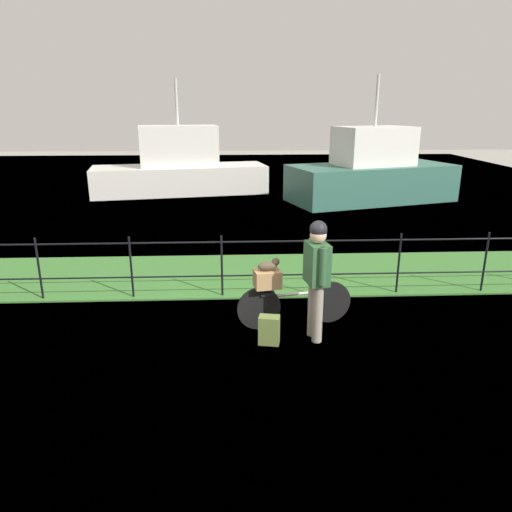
% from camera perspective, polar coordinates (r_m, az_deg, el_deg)
% --- Properties ---
extents(ground_plane, '(60.00, 60.00, 0.00)m').
position_cam_1_polar(ground_plane, '(6.24, -4.44, -12.32)').
color(ground_plane, gray).
extents(grass_strip, '(27.00, 2.40, 0.03)m').
position_cam_1_polar(grass_strip, '(9.14, -3.90, -2.23)').
color(grass_strip, '#38702D').
rests_on(grass_strip, ground).
extents(harbor_water, '(30.00, 30.00, 0.00)m').
position_cam_1_polar(harbor_water, '(17.63, -3.37, 7.39)').
color(harbor_water, '#426684').
rests_on(harbor_water, ground).
extents(iron_fence, '(18.04, 0.04, 1.07)m').
position_cam_1_polar(iron_fence, '(7.93, -4.13, -0.74)').
color(iron_fence, black).
rests_on(iron_fence, ground).
extents(bicycle_main, '(1.70, 0.35, 0.64)m').
position_cam_1_polar(bicycle_main, '(6.99, 4.54, -5.76)').
color(bicycle_main, black).
rests_on(bicycle_main, ground).
extents(wooden_crate, '(0.41, 0.34, 0.25)m').
position_cam_1_polar(wooden_crate, '(6.74, 1.37, -2.76)').
color(wooden_crate, '#A87F51').
rests_on(wooden_crate, bicycle_main).
extents(terrier_dog, '(0.32, 0.19, 0.18)m').
position_cam_1_polar(terrier_dog, '(6.67, 1.59, -1.12)').
color(terrier_dog, '#4C3D2D').
rests_on(terrier_dog, wooden_crate).
extents(cyclist_person, '(0.32, 0.53, 1.68)m').
position_cam_1_polar(cyclist_person, '(6.41, 7.30, -1.71)').
color(cyclist_person, gray).
rests_on(cyclist_person, ground).
extents(backpack_on_paving, '(0.31, 0.23, 0.40)m').
position_cam_1_polar(backpack_on_paving, '(6.52, 1.59, -8.86)').
color(backpack_on_paving, olive).
rests_on(backpack_on_paving, ground).
extents(moored_boat_near, '(6.54, 3.01, 4.04)m').
position_cam_1_polar(moored_boat_near, '(18.00, -9.14, 10.23)').
color(moored_boat_near, silver).
rests_on(moored_boat_near, ground).
extents(moored_boat_mid, '(5.93, 3.80, 4.06)m').
position_cam_1_polar(moored_boat_mid, '(16.75, 13.69, 9.52)').
color(moored_boat_mid, '#336656').
rests_on(moored_boat_mid, ground).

